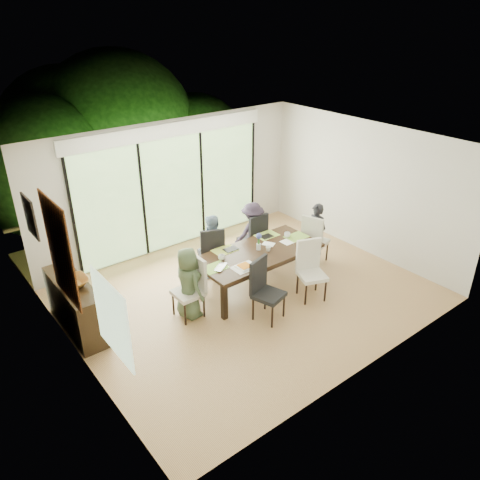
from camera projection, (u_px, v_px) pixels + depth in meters
floor at (249, 295)px, 8.41m from camera, size 6.00×5.00×0.01m
ceiling at (250, 147)px, 7.19m from camera, size 6.00×5.00×0.01m
wall_back at (172, 186)px, 9.57m from camera, size 6.00×0.02×2.70m
wall_front at (372, 291)px, 6.04m from camera, size 6.00×0.02×2.70m
wall_left at (72, 286)px, 6.14m from camera, size 0.02×5.00×2.70m
wall_right at (364, 188)px, 9.46m from camera, size 0.02×5.00×2.70m
glass_doors at (173, 193)px, 9.61m from camera, size 4.20×0.02×2.30m
blinds_header at (169, 130)px, 9.02m from camera, size 4.40×0.06×0.28m
mullion_a at (73, 219)px, 8.44m from camera, size 0.05×0.04×2.30m
mullion_b at (143, 201)px, 9.21m from camera, size 0.05×0.04×2.30m
mullion_c at (202, 186)px, 9.99m from camera, size 0.05×0.04×2.30m
mullion_d at (252, 173)px, 10.76m from camera, size 0.05×0.04×2.30m
side_window at (112, 319)px, 5.25m from camera, size 0.02×0.90×1.00m
deck at (156, 232)px, 10.82m from camera, size 6.00×1.80×0.10m
rail_top at (138, 198)px, 11.11m from camera, size 6.00×0.08×0.06m
foliage_left at (40, 166)px, 10.42m from camera, size 3.20×3.20×3.20m
foliage_mid at (118, 131)px, 11.90m from camera, size 4.00×4.00×4.00m
foliage_right at (195, 146)px, 12.57m from camera, size 2.80×2.80×2.80m
foliage_far at (70, 138)px, 11.92m from camera, size 3.60×3.60×3.60m
table_top at (258, 253)px, 8.36m from camera, size 2.32×1.06×0.06m
table_apron at (258, 257)px, 8.40m from camera, size 2.13×0.87×0.10m
table_leg_fl at (224, 301)px, 7.62m from camera, size 0.09×0.09×0.67m
table_leg_fr at (316, 261)px, 8.81m from camera, size 0.09×0.09×0.67m
table_leg_bl at (195, 280)px, 8.23m from camera, size 0.09×0.09×0.67m
table_leg_br at (285, 245)px, 9.42m from camera, size 0.09×0.09×0.67m
chair_left_end at (188, 289)px, 7.60m from camera, size 0.45×0.45×1.06m
chair_right_end at (316, 238)px, 9.26m from camera, size 0.56×0.56×1.06m
chair_far_left at (211, 251)px, 8.78m from camera, size 0.58×0.58×1.06m
chair_far_right at (252, 236)px, 9.33m from camera, size 0.46×0.46×1.06m
chair_near_left at (269, 291)px, 7.54m from camera, size 0.55×0.55×1.06m
chair_near_right at (312, 271)px, 8.10m from camera, size 0.58×0.58×1.06m
person_left_end at (188, 283)px, 7.57m from camera, size 0.38×0.59×1.25m
person_right_end at (316, 234)px, 9.21m from camera, size 0.41×0.61×1.25m
person_far_left at (211, 247)px, 8.72m from camera, size 0.65×0.48×1.25m
person_far_right at (252, 232)px, 9.28m from camera, size 0.61×0.41×1.25m
placemat_left at (215, 268)px, 7.82m from camera, size 0.43×0.31×0.01m
placemat_right at (297, 237)px, 8.87m from camera, size 0.43×0.31×0.01m
placemat_far_l at (225, 250)px, 8.38m from camera, size 0.43×0.31×0.01m
placemat_far_r at (267, 235)px, 8.93m from camera, size 0.43×0.31×0.01m
placemat_paper at (245, 267)px, 7.83m from camera, size 0.43×0.31×0.01m
tablet_far_l at (231, 249)px, 8.39m from camera, size 0.25×0.17×0.01m
tablet_far_r at (267, 236)px, 8.86m from camera, size 0.23×0.16×0.01m
papers at (289, 241)px, 8.69m from camera, size 0.29×0.21×0.00m
platter_base at (245, 267)px, 7.82m from camera, size 0.25×0.25×0.02m
platter_snacks at (245, 266)px, 7.81m from camera, size 0.19×0.19×0.01m
vase at (259, 247)px, 8.38m from camera, size 0.08×0.08×0.12m
hyacinth_stems at (259, 241)px, 8.33m from camera, size 0.04×0.04×0.15m
hyacinth_blooms at (259, 236)px, 8.29m from camera, size 0.11×0.11×0.11m
laptop at (223, 268)px, 7.80m from camera, size 0.38×0.34×0.03m
cup_a at (222, 258)px, 8.04m from camera, size 0.17×0.17×0.09m
cup_b at (268, 249)px, 8.34m from camera, size 0.12×0.12×0.09m
cup_c at (287, 235)px, 8.84m from camera, size 0.16×0.16×0.09m
book at (267, 246)px, 8.51m from camera, size 0.24×0.27×0.02m
sideboard at (76, 306)px, 7.34m from camera, size 0.43×1.52×0.86m
bowl at (73, 282)px, 7.06m from camera, size 0.45×0.45×0.11m
candlestick_base at (63, 272)px, 7.39m from camera, size 0.10×0.10×0.04m
candlestick_shaft at (56, 239)px, 7.12m from camera, size 0.02×0.02×1.19m
candlestick_pan at (49, 203)px, 6.85m from camera, size 0.10×0.10×0.03m
candle at (48, 199)px, 6.83m from camera, size 0.03×0.03×0.10m
tapestry at (60, 251)px, 6.29m from camera, size 0.02×1.00×1.50m
art_frame at (30, 217)px, 7.18m from camera, size 0.03×0.55×0.65m
art_canvas at (31, 216)px, 7.19m from camera, size 0.01×0.45×0.55m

